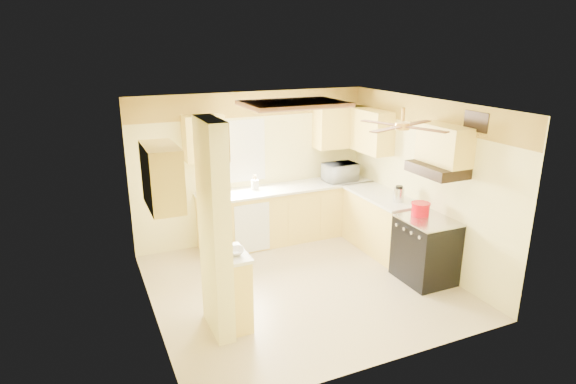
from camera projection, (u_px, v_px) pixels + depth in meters
name	position (u px, v px, depth m)	size (l,w,h in m)	color
floor	(301.00, 285.00, 6.73)	(4.00, 4.00, 0.00)	beige
ceiling	(303.00, 105.00, 5.98)	(4.00, 4.00, 0.00)	white
wall_back	(253.00, 168.00, 8.01)	(4.00, 4.00, 0.00)	#F8EB97
wall_front	(386.00, 257.00, 4.70)	(4.00, 4.00, 0.00)	#F8EB97
wall_left	(147.00, 223.00, 5.58)	(3.80, 3.80, 0.00)	#F8EB97
wall_right	(423.00, 183.00, 7.13)	(3.80, 3.80, 0.00)	#F8EB97
wallpaper_border	(252.00, 104.00, 7.68)	(4.00, 0.02, 0.40)	#FFD34B
partition_column	(214.00, 230.00, 5.35)	(0.20, 0.70, 2.50)	#F8EB97
partition_ledge	(236.00, 291.00, 5.68)	(0.25, 0.55, 0.90)	#FBD661
ledge_top	(234.00, 254.00, 5.54)	(0.28, 0.58, 0.04)	white
lower_cabinets_back	(287.00, 214.00, 8.18)	(3.00, 0.60, 0.90)	#FBD661
lower_cabinets_right	(380.00, 223.00, 7.78)	(0.60, 1.40, 0.90)	#FBD661
countertop_back	(288.00, 188.00, 8.03)	(3.04, 0.64, 0.04)	white
countertop_right	(381.00, 196.00, 7.64)	(0.64, 1.44, 0.04)	white
dishwasher_panel	(252.00, 228.00, 7.63)	(0.58, 0.02, 0.80)	white
window	(238.00, 152.00, 7.81)	(0.92, 0.02, 1.02)	white
upper_cab_back_left	(204.00, 138.00, 7.35)	(0.60, 0.35, 0.70)	#FBD661
upper_cab_back_right	(340.00, 127.00, 8.28)	(0.90, 0.35, 0.70)	#FBD661
upper_cab_right	(369.00, 130.00, 7.98)	(0.35, 1.00, 0.70)	#FBD661
upper_cab_left_wall	(162.00, 177.00, 5.25)	(0.35, 0.75, 0.70)	#FBD661
upper_cab_over_stove	(444.00, 145.00, 6.38)	(0.35, 0.76, 0.52)	#FBD661
stove	(425.00, 250.00, 6.76)	(0.68, 0.77, 0.92)	black
range_hood	(437.00, 169.00, 6.44)	(0.50, 0.76, 0.14)	black
poster_menu	(222.00, 178.00, 5.21)	(0.02, 0.42, 0.57)	black
poster_nashville	(224.00, 233.00, 5.41)	(0.02, 0.42, 0.57)	black
ceiling_light_panel	(294.00, 104.00, 6.47)	(1.35, 0.95, 0.06)	brown
ceiling_fan	(402.00, 126.00, 5.82)	(1.15, 1.15, 0.26)	gold
vent_grate	(476.00, 122.00, 6.03)	(0.02, 0.40, 0.25)	black
microwave	(340.00, 172.00, 8.34)	(0.56, 0.38, 0.31)	white
bowl	(234.00, 252.00, 5.48)	(0.24, 0.24, 0.06)	white
dutch_oven	(420.00, 209.00, 6.78)	(0.27, 0.27, 0.18)	red
kettle	(399.00, 194.00, 7.26)	(0.16, 0.16, 0.25)	silver
dish_rack	(214.00, 191.00, 7.56)	(0.37, 0.28, 0.21)	tan
utensil_crock	(255.00, 185.00, 7.86)	(0.12, 0.12, 0.25)	white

